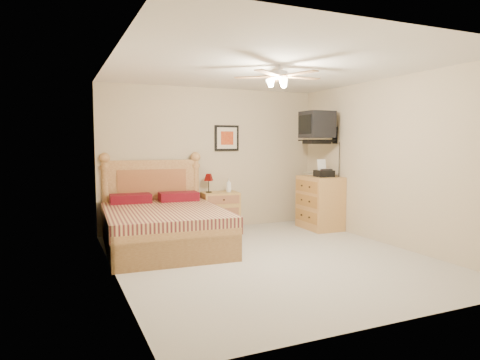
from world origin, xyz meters
name	(u,v)px	position (x,y,z in m)	size (l,w,h in m)	color
floor	(271,258)	(0.00, 0.00, 0.00)	(4.50, 4.50, 0.00)	#ACA79B
ceiling	(272,68)	(0.00, 0.00, 2.50)	(4.00, 4.50, 0.04)	white
wall_back	(212,159)	(0.00, 2.25, 1.25)	(4.00, 0.04, 2.50)	#BFAD8D
wall_front	(398,177)	(0.00, -2.25, 1.25)	(4.00, 0.04, 2.50)	#BFAD8D
wall_left	(113,168)	(-2.00, 0.00, 1.25)	(0.04, 4.50, 2.50)	#BFAD8D
wall_right	(390,162)	(2.00, 0.00, 1.25)	(0.04, 4.50, 2.50)	#BFAD8D
bed	(164,201)	(-1.17, 1.12, 0.69)	(1.63, 2.14, 1.38)	#A36639
nightstand	(220,211)	(0.05, 2.00, 0.34)	(0.62, 0.47, 0.67)	#A98043
table_lamp	(209,183)	(-0.14, 2.06, 0.84)	(0.18, 0.18, 0.33)	#550503
lotion_bottle	(229,185)	(0.19, 1.95, 0.79)	(0.09, 0.09, 0.24)	white
framed_picture	(227,138)	(0.27, 2.23, 1.62)	(0.46, 0.04, 0.46)	black
dresser	(320,203)	(1.73, 1.40, 0.47)	(0.55, 0.80, 0.94)	#B58042
fax_machine	(324,168)	(1.73, 1.30, 1.09)	(0.29, 0.30, 0.30)	black
magazine_lower	(309,175)	(1.69, 1.70, 0.95)	(0.22, 0.30, 0.03)	beige
magazine_upper	(308,173)	(1.69, 1.72, 0.98)	(0.21, 0.29, 0.02)	tan
wall_tv	(324,127)	(1.75, 1.34, 1.81)	(0.56, 0.46, 0.58)	black
ceiling_fan	(279,76)	(0.00, -0.20, 2.36)	(1.14, 1.14, 0.28)	silver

